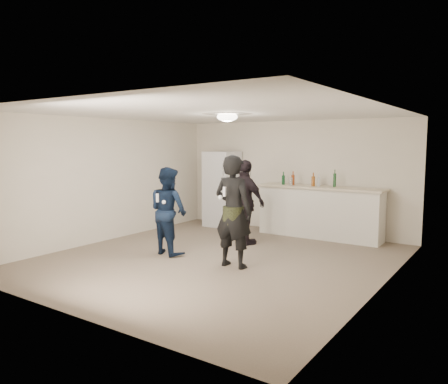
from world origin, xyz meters
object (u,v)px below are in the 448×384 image
Objects in this scene: fridge at (222,189)px; man at (168,211)px; shaker at (291,181)px; counter at (320,213)px; spectator at (245,202)px; woman at (233,211)px.

man is (0.73, -2.78, -0.11)m from fridge.
shaker is 0.11× the size of man.
counter is 1.55× the size of spectator.
man is 0.87× the size of woman.
man is at bearing -121.26° from counter.
shaker is at bearing -1.87° from fridge.
spectator reaches higher than counter.
man is at bearing -3.35° from woman.
man is 1.60m from spectator.
man is 1.44m from woman.
counter is at bearing 11.79° from shaker.
spectator is at bearing -104.91° from shaker.
man is at bearing -75.31° from fridge.
man reaches higher than counter.
man is 0.94× the size of spectator.
counter is 2.96m from woman.
man is (-1.73, -2.85, 0.26)m from counter.
woman reaches higher than spectator.
fridge is 2.88m from man.
woman is 1.08× the size of spectator.
shaker is 1.41m from spectator.
woman reaches higher than shaker.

